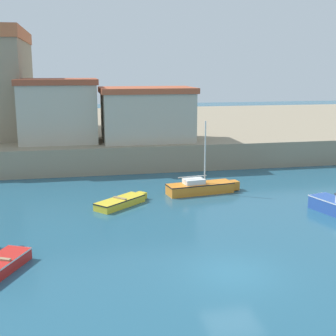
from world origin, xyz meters
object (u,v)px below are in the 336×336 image
Objects in this scene: harbor_shed_near_wharf at (147,114)px; harbor_shed_mid_row at (58,110)px; sailboat_orange_0 at (201,187)px; dinghy_yellow_3 at (121,202)px.

harbor_shed_near_wharf is 1.20× the size of harbor_shed_mid_row.
harbor_shed_near_wharf is (-2.25, 10.80, 4.35)m from sailboat_orange_0.
dinghy_yellow_3 is 15.26m from harbor_shed_mid_row.
harbor_shed_mid_row is at bearing 106.84° from dinghy_yellow_3.
harbor_shed_near_wharf is at bearing -7.30° from harbor_shed_mid_row.
harbor_shed_mid_row reaches higher than harbor_shed_near_wharf.
dinghy_yellow_3 is 0.54× the size of harbor_shed_mid_row.
dinghy_yellow_3 is 0.45× the size of harbor_shed_near_wharf.
sailboat_orange_0 is 1.46× the size of dinghy_yellow_3.
dinghy_yellow_3 is 14.10m from harbor_shed_near_wharf.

